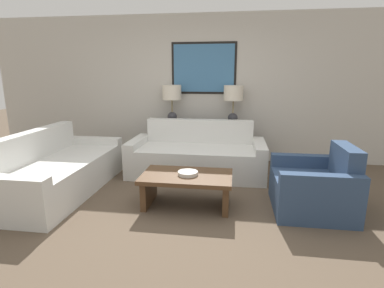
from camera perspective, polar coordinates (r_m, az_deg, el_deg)
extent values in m
plane|color=brown|center=(3.52, -2.40, -13.89)|extent=(20.00, 20.00, 0.00)
cube|color=beige|center=(5.67, 2.28, 10.42)|extent=(8.22, 0.10, 2.65)
cube|color=black|center=(5.60, 2.25, 14.22)|extent=(1.18, 0.01, 0.92)
cube|color=teal|center=(5.60, 2.24, 14.22)|extent=(1.10, 0.02, 0.84)
cube|color=black|center=(5.53, 1.89, 0.24)|extent=(1.67, 0.39, 0.72)
cylinder|color=#333338|center=(5.54, -3.78, 4.18)|extent=(0.15, 0.15, 0.02)
sphere|color=#333338|center=(5.53, -3.79, 5.21)|extent=(0.18, 0.18, 0.18)
cylinder|color=#8C7A51|center=(5.50, -3.82, 7.27)|extent=(0.02, 0.02, 0.22)
cylinder|color=beige|center=(5.48, -3.86, 9.78)|extent=(0.34, 0.34, 0.26)
cylinder|color=#333338|center=(5.42, 7.73, 3.89)|extent=(0.15, 0.15, 0.02)
sphere|color=#333338|center=(5.41, 7.76, 4.94)|extent=(0.18, 0.18, 0.18)
cylinder|color=#8C7A51|center=(5.38, 7.83, 7.05)|extent=(0.02, 0.02, 0.22)
cylinder|color=beige|center=(5.36, 7.91, 9.61)|extent=(0.34, 0.34, 0.26)
cube|color=silver|center=(4.77, 0.77, -3.52)|extent=(1.80, 0.76, 0.46)
cube|color=silver|center=(5.17, 1.45, 0.03)|extent=(1.80, 0.18, 0.85)
cube|color=silver|center=(5.06, -10.27, -2.15)|extent=(0.18, 0.94, 0.56)
cube|color=silver|center=(4.82, 12.65, -3.03)|extent=(0.18, 0.94, 0.56)
cube|color=silver|center=(4.49, -22.60, -5.65)|extent=(0.76, 1.80, 0.46)
cube|color=silver|center=(4.70, -27.78, -2.91)|extent=(0.18, 1.80, 0.85)
cube|color=silver|center=(3.78, -31.52, -9.35)|extent=(0.94, 0.18, 0.56)
cube|color=silver|center=(5.35, -18.15, -1.75)|extent=(0.94, 0.18, 0.56)
cube|color=#4C331E|center=(3.67, -1.01, -6.20)|extent=(1.10, 0.65, 0.05)
cube|color=#4C331E|center=(3.85, -8.22, -8.66)|extent=(0.07, 0.52, 0.36)
cube|color=#4C331E|center=(3.71, 6.53, -9.49)|extent=(0.07, 0.52, 0.36)
cylinder|color=beige|center=(3.64, -0.78, -5.59)|extent=(0.24, 0.24, 0.05)
cube|color=navy|center=(3.88, 20.39, -8.73)|extent=(0.70, 0.64, 0.42)
cube|color=navy|center=(3.93, 26.91, -6.06)|extent=(0.18, 0.64, 0.81)
cube|color=navy|center=(4.23, 20.61, -5.77)|extent=(0.88, 0.14, 0.58)
cube|color=navy|center=(3.52, 23.25, -9.86)|extent=(0.88, 0.14, 0.58)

